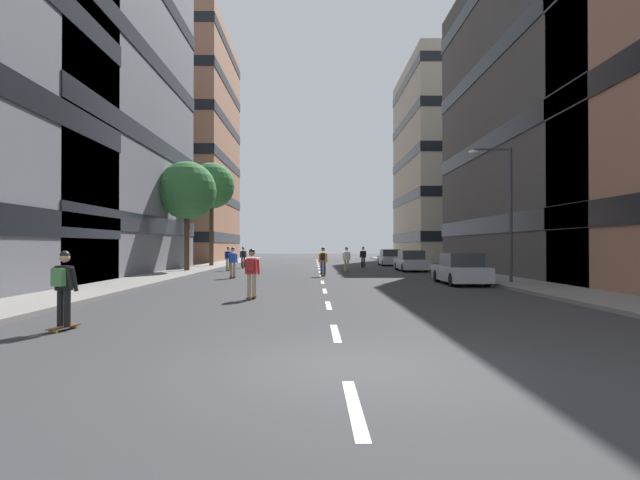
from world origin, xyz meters
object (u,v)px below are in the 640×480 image
object	(u,v)px
parked_car_mid	(411,262)
skater_0	(233,261)
street_tree_near	(212,186)
streetlamp_right	(503,199)
parked_car_near	(390,258)
skater_2	(243,256)
skater_3	(347,258)
parked_car_far	(461,270)
skater_6	(363,256)
skater_1	(63,285)
skater_7	(228,257)
street_tree_mid	(187,191)
skater_5	(323,260)
skater_4	(252,270)

from	to	relation	value
parked_car_mid	skater_0	bearing A→B (deg)	-146.32
street_tree_near	streetlamp_right	world-z (taller)	street_tree_near
parked_car_near	street_tree_near	distance (m)	17.52
skater_2	skater_3	bearing A→B (deg)	-40.28
parked_car_mid	parked_car_far	size ratio (longest dim) A/B	1.00
skater_6	skater_0	bearing A→B (deg)	-124.67
skater_0	skater_1	distance (m)	17.77
skater_0	skater_3	world-z (taller)	same
skater_7	street_tree_mid	bearing A→B (deg)	-141.75
street_tree_mid	skater_3	bearing A→B (deg)	-3.22
parked_car_near	skater_6	xyz separation A→B (m)	(-3.03, -5.36, 0.29)
skater_5	skater_6	distance (m)	11.55
parked_car_far	skater_2	bearing A→B (deg)	126.63
parked_car_mid	skater_3	xyz separation A→B (m)	(-4.85, -1.92, 0.29)
streetlamp_right	skater_3	bearing A→B (deg)	122.56
parked_car_far	skater_0	bearing A→B (deg)	158.56
parked_car_far	skater_0	world-z (taller)	skater_0
parked_car_far	skater_7	size ratio (longest dim) A/B	2.47
skater_2	skater_6	world-z (taller)	same
parked_car_far	skater_7	world-z (taller)	skater_7
skater_0	skater_6	bearing A→B (deg)	55.33
skater_1	skater_3	distance (m)	24.96
street_tree_near	street_tree_mid	xyz separation A→B (m)	(-0.00, -8.55, -1.33)
skater_1	skater_3	xyz separation A→B (m)	(7.87, 23.68, -0.03)
parked_car_near	skater_1	distance (m)	37.97
parked_car_near	street_tree_mid	size ratio (longest dim) A/B	0.57
street_tree_mid	skater_1	xyz separation A→B (m)	(3.33, -24.31, -4.72)
street_tree_near	parked_car_mid	bearing A→B (deg)	-24.32
skater_0	skater_4	world-z (taller)	same
street_tree_mid	skater_6	xyz separation A→B (m)	(13.02, 6.10, -4.75)
skater_0	skater_4	xyz separation A→B (m)	(2.45, -11.26, 0.03)
skater_0	skater_2	bearing A→B (deg)	95.26
street_tree_mid	skater_5	size ratio (longest dim) A/B	4.31
streetlamp_right	skater_6	size ratio (longest dim) A/B	3.65
parked_car_near	skater_0	bearing A→B (deg)	-123.19
street_tree_near	parked_car_near	bearing A→B (deg)	10.29
skater_3	skater_5	bearing A→B (deg)	-111.93
skater_4	skater_7	world-z (taller)	same
streetlamp_right	skater_5	size ratio (longest dim) A/B	3.65
skater_0	skater_1	xyz separation A→B (m)	(-0.94, -17.75, 0.03)
parked_car_near	skater_1	bearing A→B (deg)	-109.58
street_tree_mid	skater_7	world-z (taller)	street_tree_mid
street_tree_near	skater_7	xyz separation A→B (m)	(2.56, -6.53, -6.06)
skater_6	parked_car_far	bearing A→B (deg)	-80.07
street_tree_near	skater_4	bearing A→B (deg)	-75.71
skater_4	parked_car_near	bearing A→B (deg)	72.31
skater_7	parked_car_near	bearing A→B (deg)	34.99
skater_0	skater_5	world-z (taller)	same
skater_4	skater_7	size ratio (longest dim) A/B	1.00
skater_2	skater_3	size ratio (longest dim) A/B	1.00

